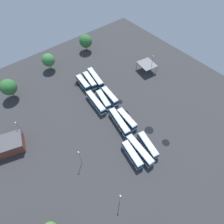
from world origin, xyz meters
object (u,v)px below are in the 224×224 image
at_px(bus_row3_slot2, 83,83).
at_px(tree_northeast, 86,41).
at_px(bus_row1_slot0, 127,119).
at_px(bus_row2_slot1, 103,100).
at_px(tree_south_edge, 48,60).
at_px(lamp_post_far_corner, 80,157).
at_px(lamp_post_mid_lot, 19,128).
at_px(bus_row0_slot2, 132,155).
at_px(lamp_post_near_entrance, 120,199).
at_px(lamp_post_by_building, 152,63).
at_px(bus_row3_slot0, 95,78).
at_px(bus_row0_slot1, 140,150).
at_px(bus_row1_slot1, 119,122).
at_px(bus_row3_slot1, 90,81).
at_px(bus_row2_slot2, 96,103).
at_px(maintenance_shelter, 147,64).
at_px(bus_row2_slot0, 110,96).
at_px(depot_building, 7,145).
at_px(tree_west_edge, 8,87).
at_px(bus_row0_slot0, 148,145).

distance_m(bus_row3_slot2, tree_northeast, 29.35).
xyz_separation_m(bus_row1_slot0, bus_row2_slot1, (14.42, 1.08, -0.00)).
xyz_separation_m(tree_northeast, tree_south_edge, (-1.80, 24.02, -0.16)).
height_order(lamp_post_far_corner, lamp_post_mid_lot, lamp_post_far_corner).
bearing_deg(bus_row0_slot2, lamp_post_near_entrance, 123.34).
xyz_separation_m(bus_row0_slot2, lamp_post_by_building, (29.15, -40.30, 3.16)).
distance_m(bus_row3_slot0, lamp_post_mid_lot, 41.14).
relative_size(bus_row0_slot1, lamp_post_near_entrance, 1.75).
relative_size(bus_row1_slot1, bus_row3_slot1, 1.22).
distance_m(bus_row2_slot2, maintenance_shelter, 34.45).
bearing_deg(bus_row2_slot0, bus_row3_slot0, -8.15).
xyz_separation_m(bus_row3_slot0, depot_building, (-9.42, 47.17, 0.57)).
xyz_separation_m(bus_row1_slot1, tree_west_edge, (42.53, 27.93, 4.50)).
distance_m(bus_row0_slot1, bus_row1_slot1, 14.51).
distance_m(bus_row1_slot0, bus_row3_slot0, 28.61).
height_order(bus_row0_slot2, bus_row2_slot2, same).
bearing_deg(bus_row2_slot1, lamp_post_near_entrance, 149.54).
height_order(bus_row3_slot2, depot_building, depot_building).
distance_m(bus_row2_slot0, lamp_post_mid_lot, 39.26).
bearing_deg(bus_row3_slot0, bus_row2_slot2, 144.80).
relative_size(bus_row2_slot1, lamp_post_by_building, 1.18).
distance_m(bus_row1_slot1, lamp_post_near_entrance, 29.68).
distance_m(bus_row3_slot1, maintenance_shelter, 30.39).
bearing_deg(lamp_post_near_entrance, lamp_post_mid_lot, 17.45).
xyz_separation_m(bus_row0_slot0, bus_row3_slot0, (42.09, -6.38, 0.00)).
relative_size(bus_row0_slot1, bus_row0_slot2, 1.23).
distance_m(bus_row0_slot0, maintenance_shelter, 44.75).
height_order(bus_row2_slot2, tree_south_edge, tree_south_edge).
height_order(lamp_post_far_corner, tree_south_edge, tree_south_edge).
relative_size(bus_row0_slot0, bus_row3_slot1, 0.99).
xyz_separation_m(bus_row3_slot2, lamp_post_mid_lot, (-7.57, 33.82, 2.70)).
height_order(bus_row0_slot1, bus_row2_slot1, same).
height_order(bus_row1_slot0, bus_row2_slot0, same).
bearing_deg(bus_row0_slot2, lamp_post_by_building, -54.13).
bearing_deg(lamp_post_mid_lot, bus_row0_slot0, -136.03).
bearing_deg(lamp_post_far_corner, tree_northeast, -35.92).
bearing_deg(bus_row3_slot1, bus_row2_slot1, 170.29).
bearing_deg(tree_northeast, bus_row3_slot0, 155.20).
height_order(bus_row3_slot1, lamp_post_far_corner, lamp_post_far_corner).
relative_size(depot_building, lamp_post_far_corner, 1.53).
distance_m(bus_row0_slot2, bus_row3_slot0, 43.29).
bearing_deg(bus_row2_slot0, bus_row0_slot1, 163.56).
distance_m(bus_row3_slot2, lamp_post_by_building, 36.02).
height_order(bus_row1_slot1, tree_northeast, tree_northeast).
bearing_deg(bus_row1_slot1, bus_row0_slot2, 157.63).
bearing_deg(maintenance_shelter, bus_row0_slot0, 135.14).
xyz_separation_m(bus_row0_slot0, lamp_post_far_corner, (10.68, 22.64, 2.98)).
height_order(bus_row0_slot1, bus_row3_slot0, same).
xyz_separation_m(lamp_post_far_corner, tree_west_edge, (46.56, 6.71, 1.53)).
relative_size(bus_row1_slot0, bus_row3_slot2, 1.06).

